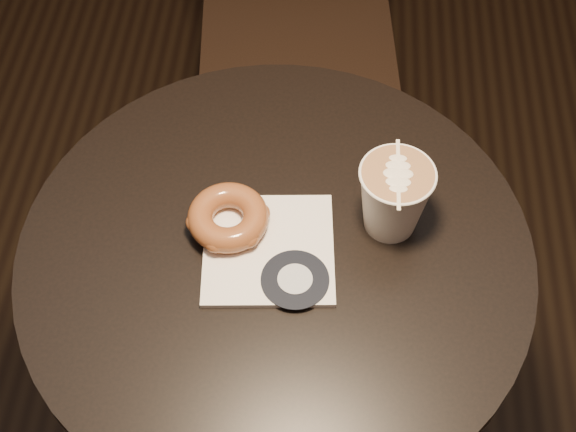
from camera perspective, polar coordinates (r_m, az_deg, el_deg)
The scene contains 4 objects.
cafe_table at distance 1.25m, azimuth -0.78°, elevation -7.24°, with size 0.70×0.70×0.75m.
pastry_bag at distance 1.08m, azimuth -1.39°, elevation -2.37°, with size 0.17×0.17×0.01m, color white.
doughnut at distance 1.08m, azimuth -4.28°, elevation -0.09°, with size 0.11×0.11×0.04m, color brown.
latte_cup at distance 1.07m, azimuth 7.51°, elevation 1.21°, with size 0.10×0.10×0.11m, color silver, non-canonical shape.
Camera 1 is at (0.06, -0.58, 1.66)m, focal length 50.00 mm.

